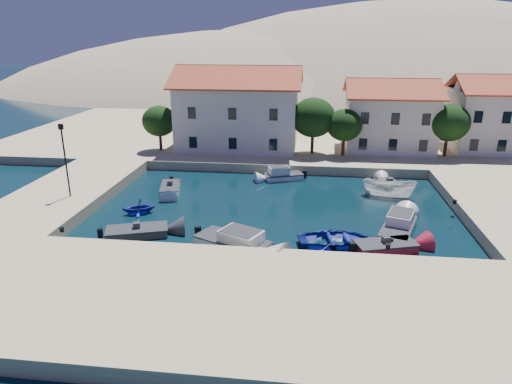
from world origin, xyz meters
The scene contains 21 objects.
ground centered at (0.00, 0.00, 0.00)m, with size 400.00×400.00×0.00m, color black.
quay_south centered at (0.00, -6.00, 0.50)m, with size 52.00×12.00×1.00m, color tan.
quay_west centered at (-19.00, 10.00, 0.50)m, with size 8.00×20.00×1.00m, color tan.
quay_north centered at (2.00, 38.00, 0.50)m, with size 80.00×36.00×1.00m, color tan.
hills centered at (20.64, 123.62, -23.40)m, with size 254.00×176.00×99.00m.
building_left centered at (-6.00, 28.00, 5.94)m, with size 14.70×9.45×9.70m.
building_mid centered at (12.00, 29.00, 5.22)m, with size 10.50×8.40×8.30m.
building_right centered at (24.00, 30.00, 5.47)m, with size 9.45×8.40×8.80m.
trees centered at (4.51, 25.46, 4.84)m, with size 37.30×5.30×6.45m.
lamppost centered at (-17.50, 8.00, 4.75)m, with size 0.35×0.25×6.22m.
bollards centered at (2.80, 3.87, 1.15)m, with size 29.36×9.56×0.30m.
motorboat_grey_sw centered at (-9.69, 2.94, 0.29)m, with size 4.85×3.31×1.25m.
cabin_cruiser_south centered at (-2.38, 1.89, 0.48)m, with size 5.80×4.42×1.60m.
rowboat_south centered at (4.82, 3.17, 0.00)m, with size 3.81×5.34×1.11m, color #1B2998.
motorboat_red_se centered at (8.17, 2.59, 0.29)m, with size 4.51×3.01×1.25m.
cabin_cruiser_east centered at (9.54, 5.75, 0.48)m, with size 3.68×5.54×1.60m.
boat_east centered at (10.11, 13.99, 0.00)m, with size 1.80×4.79×1.85m, color white.
motorboat_white_ne centered at (10.52, 16.47, 0.30)m, with size 2.15×3.66×1.25m.
rowboat_west centered at (-11.15, 7.23, 0.00)m, with size 2.33×2.70×1.42m, color #1B2998.
motorboat_white_west centered at (-10.28, 13.10, 0.29)m, with size 2.56×4.15×1.25m.
cabin_cruiser_north centered at (0.20, 18.10, 0.48)m, with size 4.18×2.88×1.60m.
Camera 1 is at (2.74, -26.66, 14.03)m, focal length 32.00 mm.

